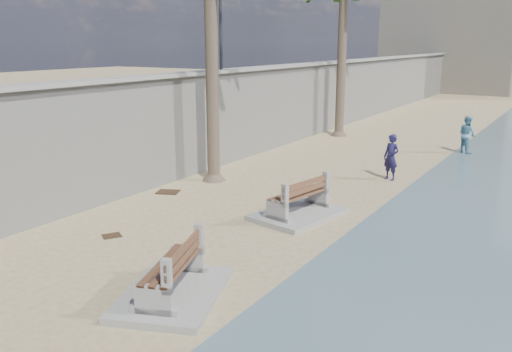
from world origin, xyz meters
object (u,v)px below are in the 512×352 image
at_px(person_a, 391,154).
at_px(person_b, 467,133).
at_px(bench_far, 299,201).
at_px(bench_near, 172,274).

xyz_separation_m(person_a, person_b, (1.27, 6.21, -0.03)).
bearing_deg(person_a, bench_far, -78.57).
distance_m(person_a, person_b, 6.34).
bearing_deg(person_b, bench_far, 117.50).
height_order(bench_near, bench_far, bench_near).
xyz_separation_m(bench_near, person_a, (0.63, 10.74, 0.45)).
xyz_separation_m(bench_near, bench_far, (-0.20, 5.48, -0.00)).
xyz_separation_m(bench_near, person_b, (1.90, 16.95, 0.42)).
relative_size(bench_near, person_a, 1.61).
xyz_separation_m(bench_far, person_a, (0.83, 5.26, 0.46)).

